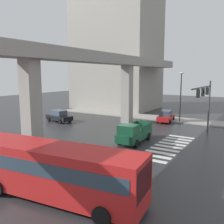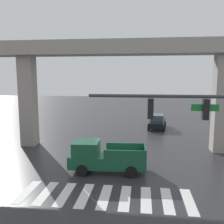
% 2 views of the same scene
% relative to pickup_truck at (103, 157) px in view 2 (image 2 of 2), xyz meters
% --- Properties ---
extents(ground_plane, '(120.00, 120.00, 0.00)m').
position_rel_pickup_truck_xyz_m(ground_plane, '(0.63, 1.50, -0.99)').
color(ground_plane, '#2D2D30').
extents(crosswalk_stripes, '(9.35, 2.80, 0.01)m').
position_rel_pickup_truck_xyz_m(crosswalk_stripes, '(0.63, -3.49, -0.98)').
color(crosswalk_stripes, silver).
rests_on(crosswalk_stripes, ground).
extents(elevated_overpass, '(49.39, 2.54, 9.41)m').
position_rel_pickup_truck_xyz_m(elevated_overpass, '(0.63, 5.70, 7.09)').
color(elevated_overpass, '#9E9991').
rests_on(elevated_overpass, ground).
extents(pickup_truck, '(5.18, 2.26, 2.08)m').
position_rel_pickup_truck_xyz_m(pickup_truck, '(0.00, 0.00, 0.00)').
color(pickup_truck, '#14472D').
rests_on(pickup_truck, ground).
extents(sedan_black, '(2.45, 4.52, 1.72)m').
position_rel_pickup_truck_xyz_m(sedan_black, '(4.44, 14.52, -0.14)').
color(sedan_black, black).
rests_on(sedan_black, ground).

